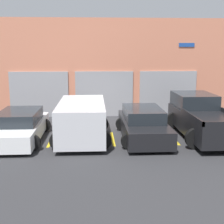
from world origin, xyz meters
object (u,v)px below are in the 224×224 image
at_px(sedan_white, 19,127).
at_px(sedan_side, 143,124).
at_px(van_right, 82,119).
at_px(pickup_truck, 201,118).

height_order(sedan_white, sedan_side, sedan_side).
relative_size(sedan_white, sedan_side, 0.99).
height_order(sedan_white, van_right, van_right).
distance_m(sedan_white, sedan_side, 5.33).
distance_m(pickup_truck, sedan_side, 2.69).
height_order(pickup_truck, sedan_white, pickup_truck).
bearing_deg(sedan_white, sedan_side, -0.01).
bearing_deg(pickup_truck, van_right, -176.87).
bearing_deg(sedan_side, van_right, -179.47).
bearing_deg(van_right, pickup_truck, 3.13).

